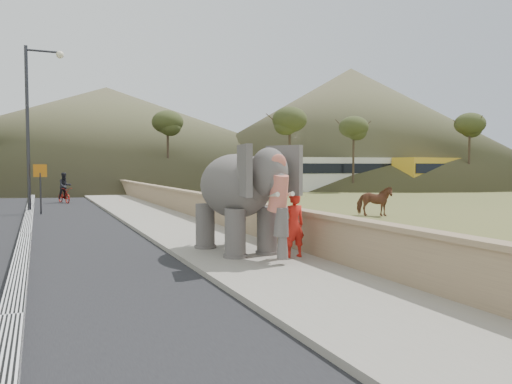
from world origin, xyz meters
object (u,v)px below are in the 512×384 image
at_px(elephant_and_man, 236,200).
at_px(motorcyclist, 64,191).
at_px(lamppost, 34,112).
at_px(cow, 374,201).

height_order(elephant_and_man, motorcyclist, elephant_and_man).
xyz_separation_m(lamppost, motorcyclist, (1.58, 6.94, -4.13)).
relative_size(cow, elephant_and_man, 0.43).
bearing_deg(elephant_and_man, motorcyclist, 98.36).
xyz_separation_m(cow, motorcyclist, (-12.76, 14.23, 0.05)).
xyz_separation_m(lamppost, elephant_and_man, (4.71, -14.34, -3.42)).
height_order(cow, motorcyclist, motorcyclist).
distance_m(lamppost, cow, 16.62).
height_order(cow, elephant_and_man, elephant_and_man).
bearing_deg(motorcyclist, elephant_and_man, -81.64).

